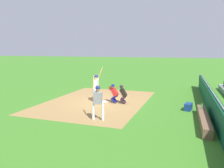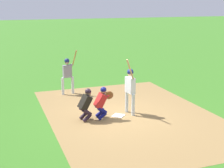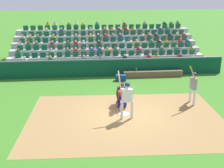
% 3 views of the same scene
% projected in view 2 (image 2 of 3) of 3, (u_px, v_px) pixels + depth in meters
% --- Properties ---
extents(ground_plane, '(160.00, 160.00, 0.00)m').
position_uv_depth(ground_plane, '(118.00, 116.00, 12.82)').
color(ground_plane, '#387321').
extents(infield_dirt_patch, '(9.64, 6.83, 0.01)m').
position_uv_depth(infield_dirt_patch, '(130.00, 114.00, 13.01)').
color(infield_dirt_patch, olive).
rests_on(infield_dirt_patch, ground_plane).
extents(home_plate_marker, '(0.62, 0.62, 0.02)m').
position_uv_depth(home_plate_marker, '(118.00, 115.00, 12.82)').
color(home_plate_marker, white).
rests_on(home_plate_marker, infield_dirt_patch).
extents(batter_at_plate, '(0.74, 0.50, 2.32)m').
position_uv_depth(batter_at_plate, '(130.00, 86.00, 12.77)').
color(batter_at_plate, silver).
rests_on(batter_at_plate, ground_plane).
extents(catcher_crouching, '(0.48, 0.71, 1.27)m').
position_uv_depth(catcher_crouching, '(102.00, 101.00, 12.38)').
color(catcher_crouching, navy).
rests_on(catcher_crouching, ground_plane).
extents(home_plate_umpire, '(0.49, 0.53, 1.26)m').
position_uv_depth(home_plate_umpire, '(86.00, 103.00, 12.18)').
color(home_plate_umpire, '#2A1A27').
rests_on(home_plate_umpire, ground_plane).
extents(on_deck_batter, '(0.57, 0.73, 2.22)m').
position_uv_depth(on_deck_batter, '(68.00, 72.00, 15.64)').
color(on_deck_batter, silver).
rests_on(on_deck_batter, ground_plane).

